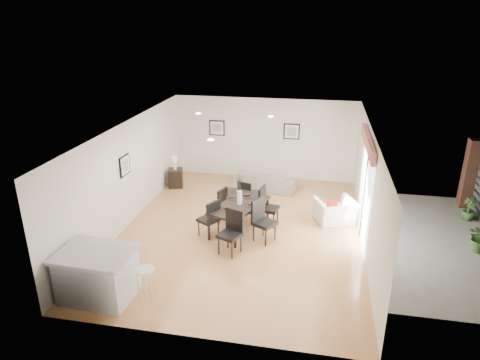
% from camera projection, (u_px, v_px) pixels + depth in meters
% --- Properties ---
extents(ground, '(8.00, 8.00, 0.00)m').
position_uv_depth(ground, '(242.00, 230.00, 11.01)').
color(ground, tan).
rests_on(ground, ground).
extents(wall_back, '(6.00, 0.04, 2.70)m').
position_uv_depth(wall_back, '(264.00, 139.00, 14.19)').
color(wall_back, silver).
rests_on(wall_back, ground).
extents(wall_front, '(6.00, 0.04, 2.70)m').
position_uv_depth(wall_front, '(196.00, 271.00, 6.86)').
color(wall_front, silver).
rests_on(wall_front, ground).
extents(wall_left, '(0.04, 8.00, 2.70)m').
position_uv_depth(wall_left, '(128.00, 174.00, 11.05)').
color(wall_left, silver).
rests_on(wall_left, ground).
extents(wall_right, '(0.04, 8.00, 2.70)m').
position_uv_depth(wall_right, '(368.00, 191.00, 10.00)').
color(wall_right, silver).
rests_on(wall_right, ground).
extents(ceiling, '(6.00, 8.00, 0.02)m').
position_uv_depth(ceiling, '(242.00, 128.00, 10.04)').
color(ceiling, white).
rests_on(ceiling, wall_back).
extents(sofa, '(2.02, 1.08, 0.56)m').
position_uv_depth(sofa, '(265.00, 180.00, 13.57)').
color(sofa, gray).
rests_on(sofa, ground).
extents(armchair, '(1.25, 1.18, 0.64)m').
position_uv_depth(armchair, '(335.00, 211.00, 11.34)').
color(armchair, white).
rests_on(armchair, ground).
extents(courtyard_plant_b, '(0.43, 0.43, 0.62)m').
position_uv_depth(courtyard_plant_b, '(469.00, 209.00, 11.49)').
color(courtyard_plant_b, '#385926').
rests_on(courtyard_plant_b, ground).
extents(dining_table, '(1.43, 1.96, 0.73)m').
position_uv_depth(dining_table, '(239.00, 207.00, 10.81)').
color(dining_table, black).
rests_on(dining_table, ground).
extents(dining_chair_wnear, '(0.60, 0.60, 0.98)m').
position_uv_depth(dining_chair_wnear, '(211.00, 217.00, 10.51)').
color(dining_chair_wnear, black).
rests_on(dining_chair_wnear, ground).
extents(dining_chair_wfar, '(0.54, 0.54, 0.95)m').
position_uv_depth(dining_chair_wfar, '(219.00, 203.00, 11.34)').
color(dining_chair_wfar, black).
rests_on(dining_chair_wfar, ground).
extents(dining_chair_enear, '(0.65, 0.65, 1.07)m').
position_uv_depth(dining_chair_enear, '(262.00, 218.00, 10.36)').
color(dining_chair_enear, black).
rests_on(dining_chair_enear, ground).
extents(dining_chair_efar, '(0.54, 0.54, 1.03)m').
position_uv_depth(dining_chair_efar, '(266.00, 204.00, 11.15)').
color(dining_chair_efar, black).
rests_on(dining_chair_efar, ground).
extents(dining_chair_head, '(0.61, 0.61, 1.05)m').
position_uv_depth(dining_chair_head, '(232.00, 229.00, 9.83)').
color(dining_chair_head, black).
rests_on(dining_chair_head, ground).
extents(dining_chair_foot, '(0.53, 0.53, 0.93)m').
position_uv_depth(dining_chair_foot, '(246.00, 195.00, 11.87)').
color(dining_chair_foot, black).
rests_on(dining_chair_foot, ground).
extents(vase, '(0.91, 1.43, 0.75)m').
position_uv_depth(vase, '(239.00, 194.00, 10.68)').
color(vase, white).
rests_on(vase, dining_table).
extents(coffee_table, '(1.08, 0.67, 0.42)m').
position_uv_depth(coffee_table, '(240.00, 199.00, 12.35)').
color(coffee_table, black).
rests_on(coffee_table, ground).
extents(side_table, '(0.54, 0.54, 0.59)m').
position_uv_depth(side_table, '(176.00, 178.00, 13.74)').
color(side_table, black).
rests_on(side_table, ground).
extents(table_lamp, '(0.22, 0.22, 0.42)m').
position_uv_depth(table_lamp, '(175.00, 161.00, 13.53)').
color(table_lamp, white).
rests_on(table_lamp, side_table).
extents(cushion, '(0.30, 0.16, 0.28)m').
position_uv_depth(cushion, '(332.00, 206.00, 11.20)').
color(cushion, maroon).
rests_on(cushion, armchair).
extents(kitchen_island, '(1.46, 1.15, 1.00)m').
position_uv_depth(kitchen_island, '(98.00, 274.00, 8.27)').
color(kitchen_island, silver).
rests_on(kitchen_island, ground).
extents(bar_stool, '(0.34, 0.34, 0.74)m').
position_uv_depth(bar_stool, '(145.00, 274.00, 8.04)').
color(bar_stool, white).
rests_on(bar_stool, ground).
extents(framed_print_back_left, '(0.52, 0.04, 0.52)m').
position_uv_depth(framed_print_back_left, '(217.00, 128.00, 14.34)').
color(framed_print_back_left, black).
rests_on(framed_print_back_left, wall_back).
extents(framed_print_back_right, '(0.52, 0.04, 0.52)m').
position_uv_depth(framed_print_back_right, '(292.00, 131.00, 13.90)').
color(framed_print_back_right, black).
rests_on(framed_print_back_right, wall_back).
extents(framed_print_left_wall, '(0.04, 0.52, 0.52)m').
position_uv_depth(framed_print_left_wall, '(125.00, 165.00, 10.76)').
color(framed_print_left_wall, black).
rests_on(framed_print_left_wall, wall_left).
extents(sliding_door, '(0.12, 2.70, 2.57)m').
position_uv_depth(sliding_door, '(366.00, 173.00, 10.17)').
color(sliding_door, white).
rests_on(sliding_door, wall_right).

